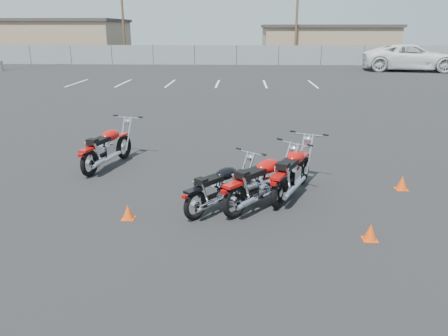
{
  "coord_description": "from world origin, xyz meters",
  "views": [
    {
      "loc": [
        0.54,
        -7.79,
        3.35
      ],
      "look_at": [
        0.2,
        0.6,
        0.65
      ],
      "focal_mm": 35.0,
      "sensor_mm": 36.0,
      "label": 1
    }
  ],
  "objects_px": {
    "white_van": "(412,50)",
    "motorcycle_third_red": "(292,172)",
    "motorcycle_front_red": "(107,147)",
    "motorcycle_second_black": "(220,187)",
    "motorcycle_rear_red": "(262,182)"
  },
  "relations": [
    {
      "from": "motorcycle_second_black",
      "to": "white_van",
      "type": "distance_m",
      "value": 32.48
    },
    {
      "from": "motorcycle_front_red",
      "to": "motorcycle_rear_red",
      "type": "height_order",
      "value": "motorcycle_front_red"
    },
    {
      "from": "motorcycle_front_red",
      "to": "motorcycle_third_red",
      "type": "distance_m",
      "value": 4.75
    },
    {
      "from": "motorcycle_third_red",
      "to": "white_van",
      "type": "distance_m",
      "value": 31.15
    },
    {
      "from": "motorcycle_third_red",
      "to": "white_van",
      "type": "xyz_separation_m",
      "value": [
        12.69,
        28.43,
        1.16
      ]
    },
    {
      "from": "white_van",
      "to": "motorcycle_rear_red",
      "type": "bearing_deg",
      "value": 163.94
    },
    {
      "from": "motorcycle_front_red",
      "to": "motorcycle_second_black",
      "type": "height_order",
      "value": "motorcycle_front_red"
    },
    {
      "from": "motorcycle_front_red",
      "to": "motorcycle_second_black",
      "type": "xyz_separation_m",
      "value": [
        2.95,
        -2.56,
        -0.07
      ]
    },
    {
      "from": "motorcycle_third_red",
      "to": "motorcycle_rear_red",
      "type": "relative_size",
      "value": 1.12
    },
    {
      "from": "motorcycle_third_red",
      "to": "white_van",
      "type": "relative_size",
      "value": 0.25
    },
    {
      "from": "motorcycle_second_black",
      "to": "motorcycle_third_red",
      "type": "xyz_separation_m",
      "value": [
        1.46,
        0.78,
        0.07
      ]
    },
    {
      "from": "white_van",
      "to": "motorcycle_third_red",
      "type": "bearing_deg",
      "value": 164.58
    },
    {
      "from": "motorcycle_second_black",
      "to": "motorcycle_third_red",
      "type": "bearing_deg",
      "value": 28.24
    },
    {
      "from": "motorcycle_front_red",
      "to": "white_van",
      "type": "bearing_deg",
      "value": 57.33
    },
    {
      "from": "motorcycle_front_red",
      "to": "motorcycle_second_black",
      "type": "distance_m",
      "value": 3.9
    }
  ]
}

